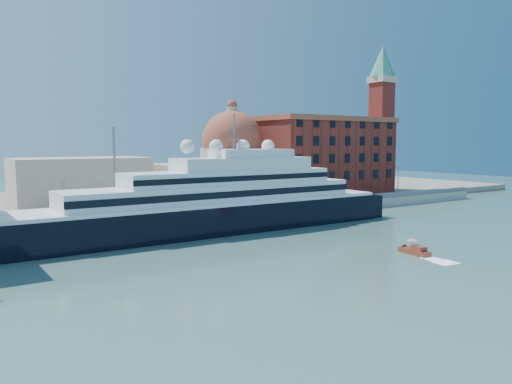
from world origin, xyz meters
TOP-DOWN VIEW (x-y plane):
  - ground at (0.00, 0.00)m, footprint 400.00×400.00m
  - quay at (0.00, 34.00)m, footprint 180.00×10.00m
  - land at (0.00, 75.00)m, footprint 260.00×72.00m
  - quay_fence at (0.00, 29.50)m, footprint 180.00×0.10m
  - superyacht at (-7.65, 23.00)m, footprint 91.27×12.65m
  - water_taxi at (12.63, -12.39)m, footprint 2.56×5.67m
  - warehouse at (52.00, 52.00)m, footprint 43.00×19.00m
  - campanile at (76.00, 52.00)m, footprint 8.40×8.40m
  - church at (6.39, 57.72)m, footprint 66.00×18.00m
  - lamp_posts at (-12.67, 32.27)m, footprint 120.80×2.40m

SIDE VIEW (x-z plane):
  - ground at x=0.00m, z-range 0.00..0.00m
  - water_taxi at x=12.63m, z-range -0.68..1.92m
  - land at x=0.00m, z-range 0.00..2.00m
  - quay at x=0.00m, z-range 0.00..2.50m
  - quay_fence at x=0.00m, z-range 2.50..3.70m
  - superyacht at x=-7.65m, z-range -8.93..18.35m
  - lamp_posts at x=-12.67m, z-range 0.84..18.84m
  - church at x=6.39m, z-range -1.84..23.66m
  - warehouse at x=52.00m, z-range 2.16..25.41m
  - campanile at x=76.00m, z-range 5.26..52.26m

